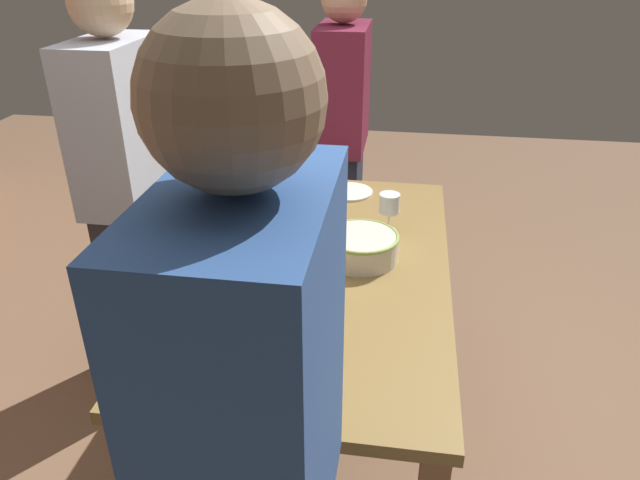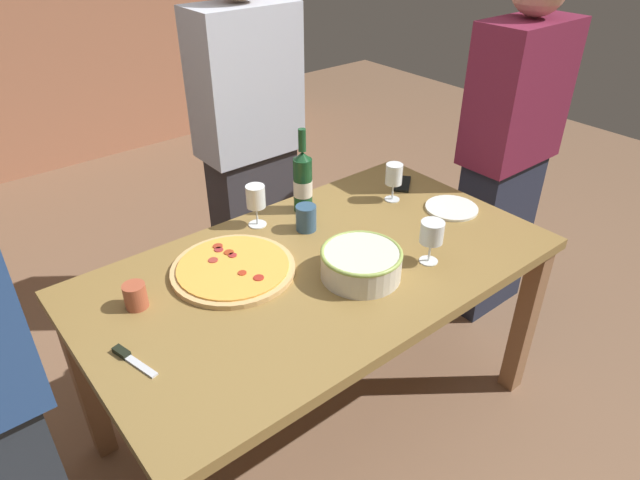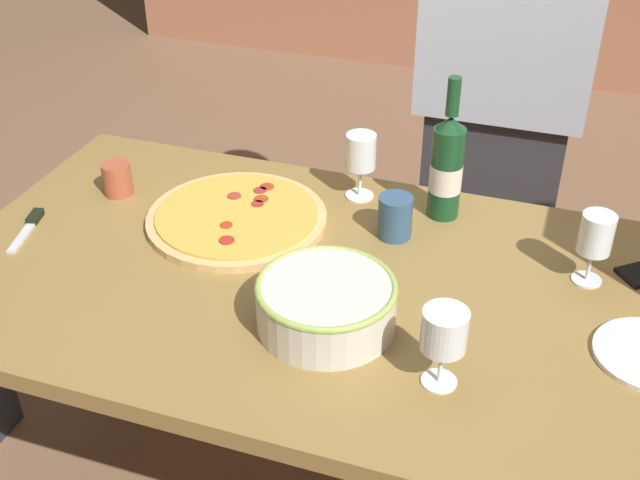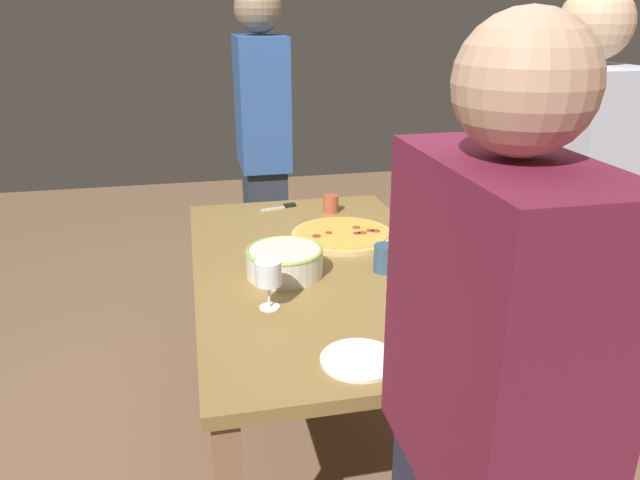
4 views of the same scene
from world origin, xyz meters
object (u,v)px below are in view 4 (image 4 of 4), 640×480
object	(u,v)px
serving_bowl	(284,261)
cell_phone	(458,349)
person_guest_right	(263,159)
side_plate	(359,360)
pizza_knife	(283,207)
person_host	(561,245)
pizza	(343,235)
dining_table	(320,288)
cup_ceramic	(331,204)
person_guest_left	(480,466)
wine_glass_far_left	(412,226)
cup_amber	(385,258)
wine_glass_by_bottle	(419,296)
wine_glass_near_pizza	(269,274)
wine_bottle	(429,243)

from	to	relation	value
serving_bowl	cell_phone	xyz separation A→B (m)	(0.59, 0.38, -0.05)
serving_bowl	person_guest_right	distance (m)	1.17
side_plate	pizza_knife	size ratio (longest dim) A/B	1.24
person_host	pizza	bearing A→B (deg)	-20.34
dining_table	pizza	bearing A→B (deg)	149.59
cup_ceramic	person_guest_left	distance (m)	1.72
wine_glass_far_left	cup_ceramic	size ratio (longest dim) A/B	2.03
dining_table	wine_glass_far_left	xyz separation A→B (m)	(-0.02, 0.35, 0.21)
person_host	person_guest_left	xyz separation A→B (m)	(0.89, -0.74, -0.04)
wine_glass_far_left	person_guest_right	bearing A→B (deg)	-159.24
person_host	cup_ceramic	bearing A→B (deg)	-35.74
side_plate	person_guest_right	size ratio (longest dim) A/B	0.12
dining_table	cup_amber	world-z (taller)	cup_amber
dining_table	person_host	world-z (taller)	person_host
wine_glass_by_bottle	person_guest_left	bearing A→B (deg)	-10.35
cup_ceramic	pizza_knife	size ratio (longest dim) A/B	0.48
serving_bowl	person_guest_right	world-z (taller)	person_guest_right
cell_phone	person_host	size ratio (longest dim) A/B	0.09
wine_glass_far_left	person_guest_left	distance (m)	1.20
wine_glass_near_pizza	pizza	bearing A→B (deg)	145.88
cup_amber	person_host	distance (m)	0.61
wine_glass_near_pizza	wine_glass_far_left	world-z (taller)	wine_glass_far_left
cell_phone	dining_table	bearing A→B (deg)	71.19
cup_ceramic	side_plate	distance (m)	1.24
cell_phone	person_guest_left	bearing A→B (deg)	-149.78
cup_ceramic	wine_bottle	bearing A→B (deg)	11.78
wine_glass_far_left	cell_phone	bearing A→B (deg)	-9.32
person_guest_right	pizza	bearing A→B (deg)	10.57
person_guest_left	person_guest_right	xyz separation A→B (m)	(-2.25, -0.12, 0.07)
person_host	dining_table	bearing A→B (deg)	0.00
person_guest_left	wine_glass_near_pizza	bearing A→B (deg)	15.61
wine_glass_near_pizza	cup_ceramic	world-z (taller)	wine_glass_near_pizza
wine_glass_far_left	cup_ceramic	distance (m)	0.59
dining_table	pizza	world-z (taller)	pizza
side_plate	serving_bowl	bearing A→B (deg)	-170.04
wine_glass_near_pizza	wine_bottle	bearing A→B (deg)	101.11
person_host	cup_amber	bearing A→B (deg)	3.55
wine_glass_near_pizza	wine_glass_by_bottle	bearing A→B (deg)	60.34
pizza_knife	pizza	bearing A→B (deg)	21.80
person_guest_left	cup_amber	bearing A→B (deg)	-11.20
person_host	person_guest_left	world-z (taller)	person_host
cup_ceramic	dining_table	bearing A→B (deg)	-16.88
pizza_knife	wine_bottle	bearing A→B (deg)	22.40
cup_ceramic	pizza	bearing A→B (deg)	-4.76
cup_amber	cup_ceramic	world-z (taller)	cup_amber
cup_ceramic	person_guest_right	xyz separation A→B (m)	(-0.53, -0.24, 0.10)
dining_table	wine_glass_by_bottle	bearing A→B (deg)	18.18
person_guest_left	person_guest_right	world-z (taller)	person_guest_right
wine_glass_near_pizza	cell_phone	bearing A→B (deg)	52.70
pizza	side_plate	xyz separation A→B (m)	(0.90, -0.18, -0.01)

